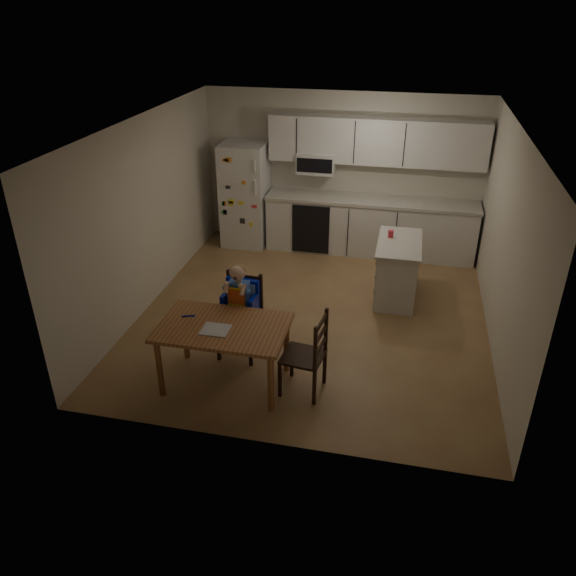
% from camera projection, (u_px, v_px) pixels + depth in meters
% --- Properties ---
extents(room, '(4.52, 5.01, 2.51)m').
position_uv_depth(room, '(322.00, 214.00, 7.38)').
color(room, brown).
rests_on(room, ground).
extents(refrigerator, '(0.72, 0.70, 1.70)m').
position_uv_depth(refrigerator, '(245.00, 195.00, 9.30)').
color(refrigerator, silver).
rests_on(refrigerator, ground).
extents(kitchen_run, '(3.37, 0.62, 2.15)m').
position_uv_depth(kitchen_run, '(370.00, 200.00, 8.97)').
color(kitchen_run, silver).
rests_on(kitchen_run, ground).
extents(kitchen_island, '(0.59, 1.12, 0.83)m').
position_uv_depth(kitchen_island, '(397.00, 269.00, 7.79)').
color(kitchen_island, silver).
rests_on(kitchen_island, ground).
extents(red_cup, '(0.08, 0.08, 0.10)m').
position_uv_depth(red_cup, '(391.00, 234.00, 7.73)').
color(red_cup, red).
rests_on(red_cup, kitchen_island).
extents(dining_table, '(1.36, 0.87, 0.73)m').
position_uv_depth(dining_table, '(224.00, 334.00, 5.94)').
color(dining_table, brown).
rests_on(dining_table, ground).
extents(napkin, '(0.29, 0.25, 0.01)m').
position_uv_depth(napkin, '(216.00, 330.00, 5.81)').
color(napkin, silver).
rests_on(napkin, dining_table).
extents(toddler_spoon, '(0.12, 0.06, 0.02)m').
position_uv_depth(toddler_spoon, '(187.00, 316.00, 6.05)').
color(toddler_spoon, '#081AAA').
rests_on(toddler_spoon, dining_table).
extents(chair_booster, '(0.47, 0.47, 1.17)m').
position_uv_depth(chair_booster, '(240.00, 300.00, 6.44)').
color(chair_booster, black).
rests_on(chair_booster, ground).
extents(chair_side, '(0.47, 0.47, 0.95)m').
position_uv_depth(chair_side, '(312.00, 350.00, 5.83)').
color(chair_side, black).
rests_on(chair_side, ground).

